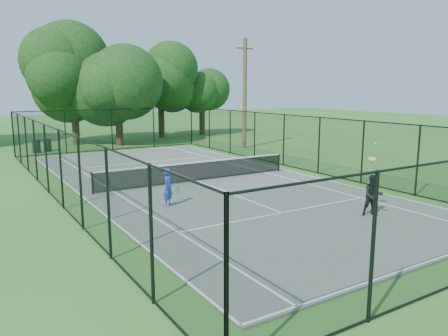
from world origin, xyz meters
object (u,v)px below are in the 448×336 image
trash_bin_left (36,146)px  tennis_net (197,170)px  utility_pole (245,93)px  player_blue (169,187)px  player_black (373,195)px  trash_bin_right (47,145)px

trash_bin_left → tennis_net: bearing=-71.1°
utility_pole → player_blue: utility_pole is taller
tennis_net → utility_pole: (8.92, 9.00, 3.51)m
player_black → player_blue: bearing=138.2°
trash_bin_right → player_black: 24.23m
trash_bin_left → utility_pole: utility_pole is taller
trash_bin_left → trash_bin_right: size_ratio=1.03×
player_blue → trash_bin_right: bearing=93.4°
player_black → trash_bin_right: bearing=105.8°
tennis_net → trash_bin_left: (-4.95, 14.44, -0.11)m
player_black → utility_pole: bearing=69.6°
utility_pole → trash_bin_right: bearing=155.3°
tennis_net → player_blue: 4.57m
player_blue → player_black: bearing=-41.8°
tennis_net → player_blue: size_ratio=7.00×
tennis_net → utility_pole: 13.15m
utility_pole → player_blue: bearing=-134.0°
trash_bin_left → player_blue: 17.94m
tennis_net → utility_pole: size_ratio=1.25×
utility_pole → player_black: (-6.44, -17.33, -3.30)m
tennis_net → trash_bin_left: bearing=108.9°
tennis_net → player_black: (2.47, -8.33, 0.21)m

